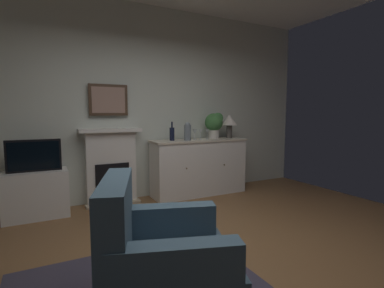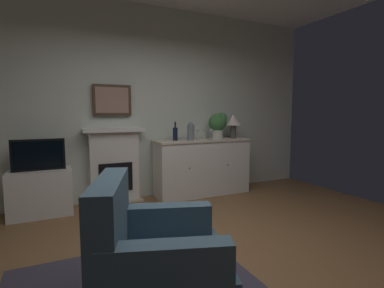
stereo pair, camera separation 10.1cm
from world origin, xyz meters
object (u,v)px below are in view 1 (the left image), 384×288
object	(u,v)px
table_lamp	(229,122)
wine_glass_right	(207,132)
sideboard_cabinet	(199,167)
framed_picture	(108,100)
fireplace_unit	(111,166)
tv_cabinet	(36,194)
armchair	(160,261)
wine_bottle	(172,134)
vase_decorative	(188,131)
tv_set	(34,156)
wine_glass_center	(201,132)
wine_glass_left	(195,132)
potted_plant_small	(214,123)

from	to	relation	value
table_lamp	wine_glass_right	world-z (taller)	table_lamp
sideboard_cabinet	wine_glass_right	distance (m)	0.59
sideboard_cabinet	table_lamp	bearing A→B (deg)	0.00
framed_picture	wine_glass_right	xyz separation A→B (m)	(1.51, -0.24, -0.49)
fireplace_unit	tv_cabinet	xyz separation A→B (m)	(-0.98, -0.16, -0.25)
tv_cabinet	framed_picture	bearing A→B (deg)	12.01
fireplace_unit	armchair	bearing A→B (deg)	-95.26
table_lamp	wine_bottle	distance (m)	1.06
sideboard_cabinet	fireplace_unit	bearing A→B (deg)	172.63
wine_bottle	tv_cabinet	distance (m)	2.01
vase_decorative	armchair	world-z (taller)	vase_decorative
wine_glass_right	tv_cabinet	bearing A→B (deg)	179.25
table_lamp	tv_set	xyz separation A→B (m)	(-2.93, -0.01, -0.38)
tv_cabinet	wine_glass_center	bearing A→B (deg)	-0.13
wine_glass_left	framed_picture	bearing A→B (deg)	170.22
table_lamp	wine_glass_right	xyz separation A→B (m)	(-0.44, -0.02, -0.16)
table_lamp	wine_glass_center	bearing A→B (deg)	179.01
fireplace_unit	framed_picture	bearing A→B (deg)	90.00
sideboard_cabinet	vase_decorative	bearing A→B (deg)	-167.79
wine_glass_left	wine_glass_right	bearing A→B (deg)	-4.40
wine_bottle	wine_glass_left	world-z (taller)	wine_bottle
wine_glass_right	tv_set	size ratio (longest dim) A/B	0.27
framed_picture	wine_glass_center	size ratio (longest dim) A/B	3.33
tv_cabinet	tv_set	bearing A→B (deg)	-90.00
table_lamp	tv_set	bearing A→B (deg)	-179.84
wine_bottle	wine_glass_left	size ratio (longest dim) A/B	1.76
table_lamp	sideboard_cabinet	bearing A→B (deg)	-180.00
sideboard_cabinet	wine_glass_center	world-z (taller)	wine_glass_center
fireplace_unit	wine_glass_left	world-z (taller)	fireplace_unit
potted_plant_small	tv_set	bearing A→B (deg)	-178.85
wine_glass_right	tv_set	xyz separation A→B (m)	(-2.49, 0.01, -0.23)
vase_decorative	fireplace_unit	bearing A→B (deg)	168.72
armchair	tv_cabinet	bearing A→B (deg)	106.76
sideboard_cabinet	potted_plant_small	size ratio (longest dim) A/B	3.65
wine_glass_left	wine_glass_center	size ratio (longest dim) A/B	1.00
table_lamp	wine_glass_center	world-z (taller)	table_lamp
wine_bottle	tv_set	world-z (taller)	wine_bottle
framed_picture	wine_glass_right	size ratio (longest dim) A/B	3.33
tv_cabinet	armchair	bearing A→B (deg)	-73.24
sideboard_cabinet	wine_glass_right	world-z (taller)	wine_glass_right
wine_glass_center	potted_plant_small	size ratio (longest dim) A/B	0.38
vase_decorative	table_lamp	bearing A→B (deg)	3.50
wine_glass_right	armchair	xyz separation A→B (m)	(-1.75, -2.41, -0.64)
wine_glass_right	armchair	bearing A→B (deg)	-126.03
framed_picture	wine_glass_left	world-z (taller)	framed_picture
tv_set	wine_glass_left	bearing A→B (deg)	0.19
potted_plant_small	armchair	bearing A→B (deg)	-127.94
wine_bottle	tv_set	bearing A→B (deg)	-178.94
wine_bottle	armchair	distance (m)	2.78
fireplace_unit	vase_decorative	world-z (taller)	vase_decorative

